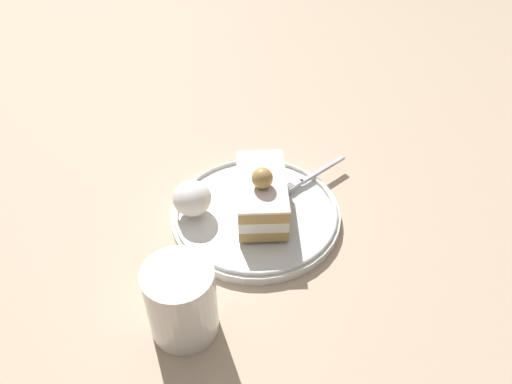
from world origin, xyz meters
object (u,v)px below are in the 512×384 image
(cake_slice, at_px, (262,194))
(drink_glass_near, at_px, (182,305))
(fork, at_px, (309,175))
(dessert_plate, at_px, (256,214))
(whipped_cream_dollop, at_px, (192,198))

(cake_slice, height_order, drink_glass_near, cake_slice)
(cake_slice, distance_m, fork, 0.10)
(dessert_plate, height_order, whipped_cream_dollop, whipped_cream_dollop)
(whipped_cream_dollop, distance_m, drink_glass_near, 0.16)
(cake_slice, relative_size, fork, 1.08)
(whipped_cream_dollop, height_order, fork, whipped_cream_dollop)
(dessert_plate, xyz_separation_m, whipped_cream_dollop, (0.07, -0.03, 0.03))
(cake_slice, height_order, whipped_cream_dollop, cake_slice)
(drink_glass_near, bearing_deg, fork, -149.87)
(cake_slice, xyz_separation_m, drink_glass_near, (0.15, 0.11, -0.00))
(whipped_cream_dollop, relative_size, drink_glass_near, 0.54)
(cake_slice, height_order, fork, cake_slice)
(cake_slice, bearing_deg, whipped_cream_dollop, -24.59)
(dessert_plate, height_order, cake_slice, cake_slice)
(cake_slice, xyz_separation_m, fork, (-0.09, -0.03, -0.02))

